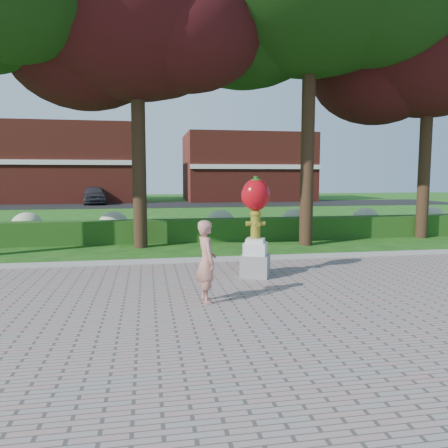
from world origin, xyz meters
The scene contains 13 objects.
ground centered at (0.00, 0.00, 0.00)m, with size 100.00×100.00×0.00m, color #154E13.
walkway centered at (0.00, -4.00, 0.02)m, with size 40.00×14.00×0.04m, color gray.
curb centered at (0.00, 3.00, 0.07)m, with size 40.00×0.18×0.15m, color #ADADA5.
lawn_hedge centered at (0.00, 7.00, 0.40)m, with size 24.00×0.70×0.80m, color #1C4212.
hydrangea_row centered at (0.57, 8.00, 0.55)m, with size 20.10×1.10×0.99m.
street centered at (0.00, 28.00, 0.01)m, with size 50.00×8.00×0.02m, color black.
building_left centered at (-10.00, 34.00, 3.50)m, with size 14.00×8.00×7.00m, color maroon.
building_right centered at (8.00, 34.00, 3.20)m, with size 12.00×8.00×6.40m, color maroon.
tree_mid_left centered at (-2.10, 6.08, 7.30)m, with size 8.25×7.04×10.69m.
tree_far_right centered at (8.40, 6.58, 6.97)m, with size 7.88×6.72×10.21m.
hydrant_sculpture centered at (0.63, 1.09, 1.25)m, with size 0.80×0.80×2.28m.
woman centered at (-0.74, -0.76, 0.79)m, with size 0.54×0.36×1.49m, color tan.
parked_car centered at (-6.14, 29.63, 0.80)m, with size 1.83×4.56×1.55m, color #38393F.
Camera 1 is at (-1.77, -8.42, 2.30)m, focal length 35.00 mm.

